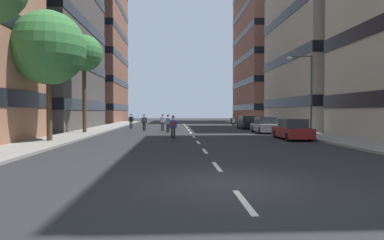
{
  "coord_description": "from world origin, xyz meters",
  "views": [
    {
      "loc": [
        -1.61,
        -9.75,
        2.09
      ],
      "look_at": [
        0.0,
        20.79,
        1.29
      ],
      "focal_mm": 31.97,
      "sensor_mm": 36.0,
      "label": 1
    }
  ],
  "objects_px": {
    "street_tree_far": "(84,54)",
    "skater_4": "(168,122)",
    "parked_car_mid": "(265,126)",
    "skater_5": "(163,122)",
    "streetlamp_right": "(307,86)",
    "skater_2": "(234,122)",
    "parked_car_far": "(292,130)",
    "skater_1": "(144,121)",
    "street_tree_near": "(49,48)",
    "skater_3": "(173,126)",
    "skater_0": "(131,121)",
    "parked_car_near": "(247,123)"
  },
  "relations": [
    {
      "from": "streetlamp_right",
      "to": "skater_2",
      "type": "xyz_separation_m",
      "value": [
        -5.15,
        4.91,
        -3.12
      ]
    },
    {
      "from": "skater_1",
      "to": "skater_5",
      "type": "height_order",
      "value": "same"
    },
    {
      "from": "skater_4",
      "to": "skater_5",
      "type": "bearing_deg",
      "value": 100.24
    },
    {
      "from": "parked_car_near",
      "to": "skater_3",
      "type": "xyz_separation_m",
      "value": [
        -8.75,
        -14.89,
        0.32
      ]
    },
    {
      "from": "street_tree_far",
      "to": "skater_4",
      "type": "bearing_deg",
      "value": 4.2
    },
    {
      "from": "streetlamp_right",
      "to": "skater_0",
      "type": "xyz_separation_m",
      "value": [
        -15.81,
        12.73,
        -3.15
      ]
    },
    {
      "from": "street_tree_near",
      "to": "skater_3",
      "type": "xyz_separation_m",
      "value": [
        8.22,
        1.89,
        -5.25
      ]
    },
    {
      "from": "parked_car_mid",
      "to": "street_tree_far",
      "type": "xyz_separation_m",
      "value": [
        -16.97,
        -0.06,
        6.65
      ]
    },
    {
      "from": "skater_4",
      "to": "parked_car_far",
      "type": "bearing_deg",
      "value": -40.99
    },
    {
      "from": "street_tree_near",
      "to": "skater_0",
      "type": "bearing_deg",
      "value": 78.97
    },
    {
      "from": "skater_3",
      "to": "street_tree_far",
      "type": "bearing_deg",
      "value": 139.36
    },
    {
      "from": "street_tree_far",
      "to": "skater_3",
      "type": "xyz_separation_m",
      "value": [
        8.22,
        -7.05,
        -6.33
      ]
    },
    {
      "from": "skater_2",
      "to": "streetlamp_right",
      "type": "bearing_deg",
      "value": -43.63
    },
    {
      "from": "skater_3",
      "to": "skater_4",
      "type": "relative_size",
      "value": 1.0
    },
    {
      "from": "skater_2",
      "to": "skater_3",
      "type": "bearing_deg",
      "value": -128.68
    },
    {
      "from": "parked_car_near",
      "to": "streetlamp_right",
      "type": "height_order",
      "value": "streetlamp_right"
    },
    {
      "from": "parked_car_mid",
      "to": "skater_0",
      "type": "relative_size",
      "value": 2.47
    },
    {
      "from": "parked_car_far",
      "to": "skater_5",
      "type": "height_order",
      "value": "skater_5"
    },
    {
      "from": "street_tree_far",
      "to": "skater_4",
      "type": "distance_m",
      "value": 10.0
    },
    {
      "from": "parked_car_near",
      "to": "skater_5",
      "type": "distance_m",
      "value": 10.58
    },
    {
      "from": "parked_car_far",
      "to": "skater_1",
      "type": "bearing_deg",
      "value": 136.17
    },
    {
      "from": "parked_car_near",
      "to": "skater_0",
      "type": "bearing_deg",
      "value": 179.6
    },
    {
      "from": "skater_0",
      "to": "skater_4",
      "type": "distance_m",
      "value": 8.6
    },
    {
      "from": "street_tree_near",
      "to": "skater_5",
      "type": "height_order",
      "value": "street_tree_near"
    },
    {
      "from": "skater_5",
      "to": "skater_3",
      "type": "bearing_deg",
      "value": -84.19
    },
    {
      "from": "parked_car_mid",
      "to": "street_tree_far",
      "type": "bearing_deg",
      "value": -179.8
    },
    {
      "from": "parked_car_near",
      "to": "streetlamp_right",
      "type": "relative_size",
      "value": 0.68
    },
    {
      "from": "parked_car_mid",
      "to": "skater_5",
      "type": "relative_size",
      "value": 2.47
    },
    {
      "from": "skater_4",
      "to": "street_tree_near",
      "type": "bearing_deg",
      "value": -129.07
    },
    {
      "from": "streetlamp_right",
      "to": "parked_car_near",
      "type": "bearing_deg",
      "value": 99.59
    },
    {
      "from": "streetlamp_right",
      "to": "skater_3",
      "type": "xyz_separation_m",
      "value": [
        -10.88,
        -2.26,
        -3.12
      ]
    },
    {
      "from": "parked_car_near",
      "to": "street_tree_near",
      "type": "height_order",
      "value": "street_tree_near"
    },
    {
      "from": "skater_0",
      "to": "skater_1",
      "type": "height_order",
      "value": "same"
    },
    {
      "from": "street_tree_far",
      "to": "skater_4",
      "type": "relative_size",
      "value": 5.05
    },
    {
      "from": "parked_car_near",
      "to": "skater_1",
      "type": "xyz_separation_m",
      "value": [
        -11.8,
        -3.98,
        0.32
      ]
    },
    {
      "from": "street_tree_far",
      "to": "skater_4",
      "type": "height_order",
      "value": "street_tree_far"
    },
    {
      "from": "skater_0",
      "to": "skater_4",
      "type": "relative_size",
      "value": 1.0
    },
    {
      "from": "parked_car_far",
      "to": "streetlamp_right",
      "type": "xyz_separation_m",
      "value": [
        2.13,
        2.67,
        3.44
      ]
    },
    {
      "from": "street_tree_near",
      "to": "skater_4",
      "type": "xyz_separation_m",
      "value": [
        7.72,
        9.51,
        -5.25
      ]
    },
    {
      "from": "skater_1",
      "to": "skater_5",
      "type": "distance_m",
      "value": 1.93
    },
    {
      "from": "skater_5",
      "to": "street_tree_near",
      "type": "bearing_deg",
      "value": -118.62
    },
    {
      "from": "skater_0",
      "to": "skater_4",
      "type": "xyz_separation_m",
      "value": [
        4.43,
        -7.37,
        0.03
      ]
    },
    {
      "from": "street_tree_near",
      "to": "street_tree_far",
      "type": "height_order",
      "value": "street_tree_far"
    },
    {
      "from": "street_tree_far",
      "to": "skater_2",
      "type": "distance_m",
      "value": 15.32
    },
    {
      "from": "parked_car_near",
      "to": "parked_car_mid",
      "type": "bearing_deg",
      "value": -90.0
    },
    {
      "from": "parked_car_near",
      "to": "skater_4",
      "type": "height_order",
      "value": "skater_4"
    },
    {
      "from": "street_tree_far",
      "to": "parked_car_far",
      "type": "bearing_deg",
      "value": -23.76
    },
    {
      "from": "parked_car_near",
      "to": "skater_3",
      "type": "bearing_deg",
      "value": -120.43
    },
    {
      "from": "parked_car_far",
      "to": "skater_0",
      "type": "height_order",
      "value": "skater_0"
    },
    {
      "from": "parked_car_far",
      "to": "skater_3",
      "type": "bearing_deg",
      "value": 177.28
    }
  ]
}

